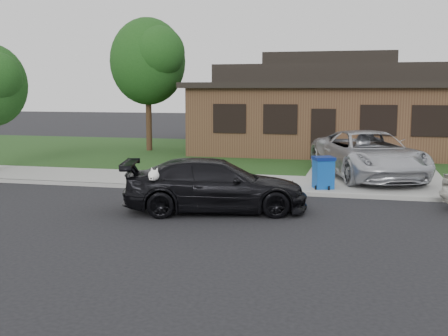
# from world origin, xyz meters

# --- Properties ---
(ground) EXTENTS (120.00, 120.00, 0.00)m
(ground) POSITION_xyz_m (0.00, 0.00, 0.00)
(ground) COLOR black
(ground) RESTS_ON ground
(sidewalk) EXTENTS (60.00, 3.00, 0.12)m
(sidewalk) POSITION_xyz_m (0.00, 5.00, 0.06)
(sidewalk) COLOR gray
(sidewalk) RESTS_ON ground
(curb) EXTENTS (60.00, 0.12, 0.12)m
(curb) POSITION_xyz_m (0.00, 3.50, 0.06)
(curb) COLOR gray
(curb) RESTS_ON ground
(lawn) EXTENTS (60.00, 13.00, 0.13)m
(lawn) POSITION_xyz_m (0.00, 13.00, 0.07)
(lawn) COLOR #193814
(lawn) RESTS_ON ground
(driveway) EXTENTS (4.50, 13.00, 0.14)m
(driveway) POSITION_xyz_m (6.00, 10.00, 0.07)
(driveway) COLOR gray
(driveway) RESTS_ON ground
(sedan) EXTENTS (4.91, 2.97, 1.33)m
(sedan) POSITION_xyz_m (2.02, 0.84, 0.67)
(sedan) COLOR black
(sedan) RESTS_ON ground
(minivan) EXTENTS (4.41, 6.15, 1.56)m
(minivan) POSITION_xyz_m (5.79, 6.56, 0.92)
(minivan) COLOR #B7B9BF
(minivan) RESTS_ON driveway
(recycling_bin) EXTENTS (0.76, 0.76, 0.97)m
(recycling_bin) POSITION_xyz_m (4.49, 4.11, 0.61)
(recycling_bin) COLOR #0E469E
(recycling_bin) RESTS_ON sidewalk
(house) EXTENTS (12.60, 8.60, 4.65)m
(house) POSITION_xyz_m (4.00, 15.00, 2.13)
(house) COLOR #422B1C
(house) RESTS_ON ground
(tree_0) EXTENTS (3.78, 3.60, 6.34)m
(tree_0) POSITION_xyz_m (-4.34, 12.88, 4.48)
(tree_0) COLOR #332114
(tree_0) RESTS_ON ground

